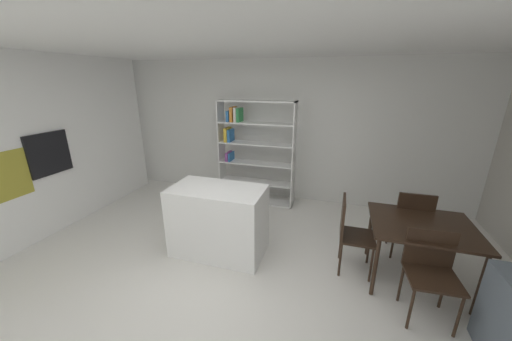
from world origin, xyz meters
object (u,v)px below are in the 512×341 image
object	(u,v)px
kitchen_island	(218,221)
dining_chair_near	(431,266)
open_bookshelf	(250,151)
dining_chair_far	(411,220)
dining_table	(422,230)
built_in_oven	(49,154)
dining_chair_island_side	(350,229)

from	to	relation	value
kitchen_island	dining_chair_near	xyz separation A→B (m)	(2.39, -0.34, 0.07)
open_bookshelf	dining_chair_far	xyz separation A→B (m)	(2.52, -1.11, -0.44)
dining_chair_far	open_bookshelf	bearing A→B (deg)	-25.09
open_bookshelf	dining_chair_near	size ratio (longest dim) A/B	2.17
open_bookshelf	dining_table	size ratio (longest dim) A/B	1.78
built_in_oven	dining_chair_island_side	size ratio (longest dim) A/B	0.66
dining_chair_far	dining_chair_near	size ratio (longest dim) A/B	1.07
open_bookshelf	dining_table	xyz separation A→B (m)	(2.52, -1.58, -0.32)
dining_chair_near	dining_table	bearing A→B (deg)	85.42
built_in_oven	dining_chair_near	world-z (taller)	built_in_oven
built_in_oven	dining_chair_island_side	distance (m)	4.31
kitchen_island	dining_chair_far	xyz separation A→B (m)	(2.40, 0.61, 0.08)
built_in_oven	kitchen_island	bearing A→B (deg)	3.18
open_bookshelf	dining_chair_island_side	world-z (taller)	open_bookshelf
dining_table	dining_chair_island_side	xyz separation A→B (m)	(-0.75, -0.00, -0.11)
dining_chair_near	dining_chair_far	bearing A→B (deg)	85.65
dining_table	built_in_oven	bearing A→B (deg)	-176.75
built_in_oven	dining_chair_near	bearing A→B (deg)	-2.22
built_in_oven	dining_chair_island_side	xyz separation A→B (m)	(4.25, 0.28, -0.67)
dining_table	dining_chair_far	world-z (taller)	dining_chair_far
built_in_oven	dining_table	world-z (taller)	built_in_oven
dining_chair_island_side	kitchen_island	bearing A→B (deg)	94.47
dining_chair_island_side	dining_chair_near	xyz separation A→B (m)	(0.74, -0.48, -0.01)
open_bookshelf	dining_chair_island_side	xyz separation A→B (m)	(1.77, -1.58, -0.44)
kitchen_island	dining_chair_far	size ratio (longest dim) A/B	1.29
open_bookshelf	dining_chair_far	bearing A→B (deg)	-23.85
dining_table	open_bookshelf	bearing A→B (deg)	147.88
open_bookshelf	dining_chair_island_side	distance (m)	2.41
built_in_oven	dining_chair_near	size ratio (longest dim) A/B	0.70
built_in_oven	kitchen_island	size ratio (longest dim) A/B	0.51
kitchen_island	open_bookshelf	xyz separation A→B (m)	(-0.12, 1.72, 0.52)
dining_chair_island_side	dining_chair_near	world-z (taller)	dining_chair_island_side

